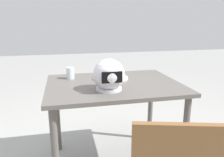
% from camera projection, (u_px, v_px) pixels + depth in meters
% --- Properties ---
extents(dining_table, '(1.10, 0.82, 0.77)m').
position_uv_depth(dining_table, '(114.00, 94.00, 1.87)').
color(dining_table, '#5B5651').
rests_on(dining_table, ground).
extents(pizza_plate, '(0.32, 0.32, 0.01)m').
position_uv_depth(pizza_plate, '(111.00, 78.00, 1.99)').
color(pizza_plate, white).
rests_on(pizza_plate, dining_table).
extents(pizza, '(0.27, 0.27, 0.06)m').
position_uv_depth(pizza, '(110.00, 76.00, 1.98)').
color(pizza, tan).
rests_on(pizza, pizza_plate).
extents(motorcycle_helmet, '(0.24, 0.24, 0.24)m').
position_uv_depth(motorcycle_helmet, '(109.00, 75.00, 1.64)').
color(motorcycle_helmet, silver).
rests_on(motorcycle_helmet, dining_table).
extents(drinking_glass, '(0.07, 0.07, 0.10)m').
position_uv_depth(drinking_glass, '(70.00, 73.00, 1.97)').
color(drinking_glass, silver).
rests_on(drinking_glass, dining_table).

